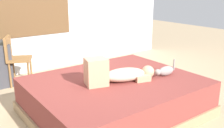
{
  "coord_description": "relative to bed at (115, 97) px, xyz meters",
  "views": [
    {
      "loc": [
        -1.82,
        -2.44,
        1.66
      ],
      "look_at": [
        0.21,
        0.32,
        0.63
      ],
      "focal_mm": 41.51,
      "sensor_mm": 36.0,
      "label": 1
    }
  ],
  "objects": [
    {
      "name": "ground_plane",
      "position": [
        -0.11,
        -0.12,
        -0.24
      ],
      "size": [
        16.0,
        16.0,
        0.0
      ],
      "primitive_type": "plane",
      "color": "tan"
    },
    {
      "name": "bed",
      "position": [
        0.0,
        0.0,
        0.0
      ],
      "size": [
        2.19,
        1.8,
        0.48
      ],
      "color": "#997A56",
      "rests_on": "ground"
    },
    {
      "name": "person_lying",
      "position": [
        -0.02,
        -0.08,
        0.36
      ],
      "size": [
        0.94,
        0.48,
        0.34
      ],
      "color": "#CCB299",
      "rests_on": "bed"
    },
    {
      "name": "cat",
      "position": [
        0.65,
        -0.28,
        0.31
      ],
      "size": [
        0.36,
        0.12,
        0.21
      ],
      "color": "gray",
      "rests_on": "bed"
    },
    {
      "name": "chair_by_desk",
      "position": [
        -0.73,
        1.88,
        0.27
      ],
      "size": [
        0.51,
        0.51,
        0.86
      ],
      "color": "brown",
      "rests_on": "ground"
    }
  ]
}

